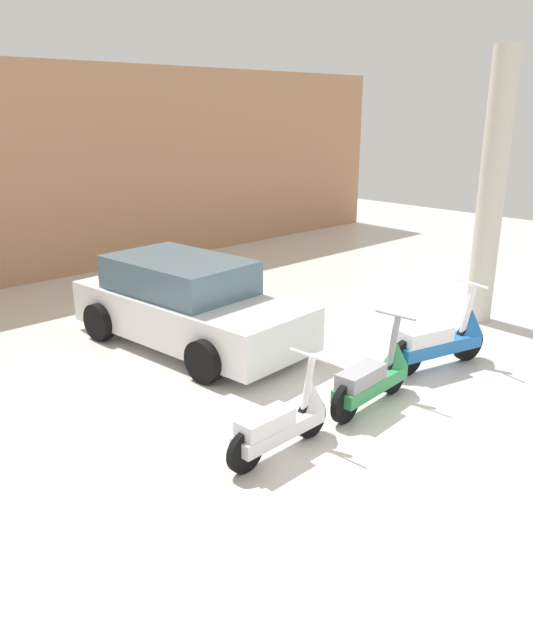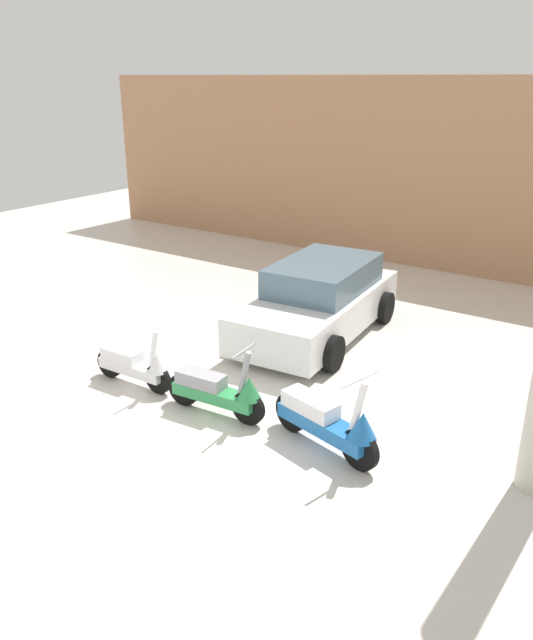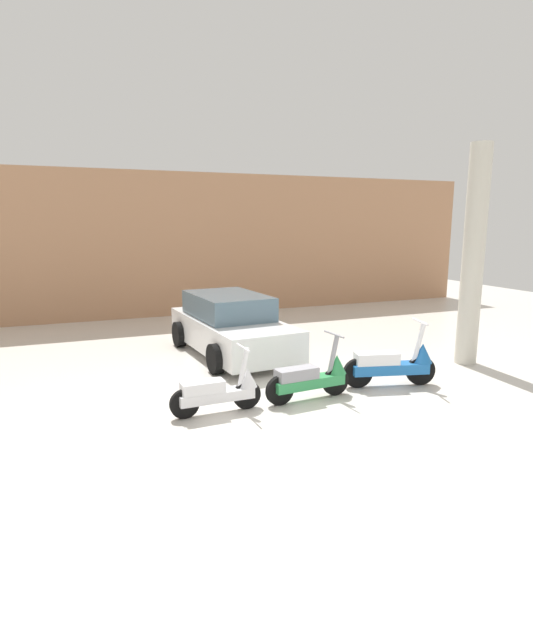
{
  "view_description": "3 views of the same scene",
  "coord_description": "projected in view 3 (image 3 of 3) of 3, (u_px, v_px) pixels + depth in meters",
  "views": [
    {
      "loc": [
        -5.34,
        -3.37,
        3.32
      ],
      "look_at": [
        -0.41,
        1.83,
        0.88
      ],
      "focal_mm": 35.0,
      "sensor_mm": 36.0,
      "label": 1
    },
    {
      "loc": [
        4.73,
        -4.99,
        4.17
      ],
      "look_at": [
        -0.17,
        2.13,
        0.78
      ],
      "focal_mm": 35.0,
      "sensor_mm": 36.0,
      "label": 2
    },
    {
      "loc": [
        -3.29,
        -6.13,
        2.75
      ],
      "look_at": [
        0.05,
        2.3,
        0.97
      ],
      "focal_mm": 28.0,
      "sensor_mm": 36.0,
      "label": 3
    }
  ],
  "objects": [
    {
      "name": "scooter_front_left",
      "position": [
        220.0,
        390.0,
        7.28
      ],
      "size": [
        1.38,
        0.5,
        0.96
      ],
      "rotation": [
        0.0,
        0.0,
        0.03
      ],
      "color": "black",
      "rests_on": "ground_plane"
    },
    {
      "name": "ground_plane",
      "position": [
        321.0,
        413.0,
        7.31
      ],
      "size": [
        28.0,
        28.0,
        0.0
      ],
      "primitive_type": "plane",
      "color": "silver"
    },
    {
      "name": "wall_back",
      "position": [
        186.0,
        245.0,
        14.8
      ],
      "size": [
        19.6,
        0.12,
        4.2
      ],
      "primitive_type": "cube",
      "color": "tan",
      "rests_on": "ground_plane"
    },
    {
      "name": "scooter_front_center",
      "position": [
        394.0,
        363.0,
        8.47
      ],
      "size": [
        1.59,
        0.71,
        1.13
      ],
      "rotation": [
        0.0,
        0.0,
        -0.24
      ],
      "color": "black",
      "rests_on": "ground_plane"
    },
    {
      "name": "support_column_side",
      "position": [
        473.0,
        257.0,
        9.54
      ],
      "size": [
        0.41,
        0.41,
        4.2
      ],
      "primitive_type": "cylinder",
      "color": "beige",
      "rests_on": "ground_plane"
    },
    {
      "name": "car_rear_left",
      "position": [
        231.0,
        326.0,
        10.54
      ],
      "size": [
        2.04,
        3.83,
        1.26
      ],
      "rotation": [
        0.0,
        0.0,
        -1.49
      ],
      "color": "white",
      "rests_on": "ground_plane"
    },
    {
      "name": "scooter_front_right",
      "position": [
        312.0,
        377.0,
        7.83
      ],
      "size": [
        1.48,
        0.53,
        1.03
      ],
      "rotation": [
        0.0,
        0.0,
        0.08
      ],
      "color": "black",
      "rests_on": "ground_plane"
    }
  ]
}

